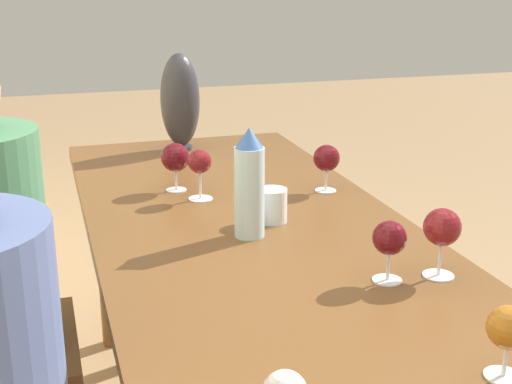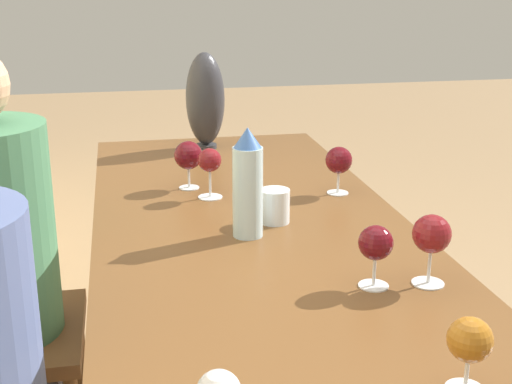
# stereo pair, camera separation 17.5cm
# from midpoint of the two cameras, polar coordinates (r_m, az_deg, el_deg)

# --- Properties ---
(dining_table) EXTENTS (2.39, 0.80, 0.77)m
(dining_table) POSITION_cam_midpoint_polar(r_m,az_deg,el_deg) (1.66, 4.20, -7.79)
(dining_table) COLOR brown
(dining_table) RESTS_ON ground_plane
(water_bottle) EXTENTS (0.07, 0.07, 0.27)m
(water_bottle) POSITION_cam_midpoint_polar(r_m,az_deg,el_deg) (1.70, 2.27, 0.58)
(water_bottle) COLOR #ADCCD6
(water_bottle) RESTS_ON dining_table
(water_tumbler) EXTENTS (0.08, 0.08, 0.09)m
(water_tumbler) POSITION_cam_midpoint_polar(r_m,az_deg,el_deg) (1.83, 4.25, -1.16)
(water_tumbler) COLOR silver
(water_tumbler) RESTS_ON dining_table
(vase) EXTENTS (0.14, 0.14, 0.34)m
(vase) POSITION_cam_midpoint_polar(r_m,az_deg,el_deg) (2.55, -2.11, 7.38)
(vase) COLOR #2D2D33
(vase) RESTS_ON dining_table
(wine_glass_0) EXTENTS (0.07, 0.07, 0.12)m
(wine_glass_0) POSITION_cam_midpoint_polar(r_m,az_deg,el_deg) (1.18, 20.95, -11.22)
(wine_glass_0) COLOR silver
(wine_glass_0) RESTS_ON dining_table
(wine_glass_2) EXTENTS (0.08, 0.08, 0.15)m
(wine_glass_2) POSITION_cam_midpoint_polar(r_m,az_deg,el_deg) (1.51, 17.13, -3.40)
(wine_glass_2) COLOR silver
(wine_glass_2) RESTS_ON dining_table
(wine_glass_3) EXTENTS (0.07, 0.07, 0.13)m
(wine_glass_3) POSITION_cam_midpoint_polar(r_m,az_deg,el_deg) (1.48, 12.93, -4.17)
(wine_glass_3) COLOR silver
(wine_glass_3) RESTS_ON dining_table
(wine_glass_4) EXTENTS (0.08, 0.08, 0.14)m
(wine_glass_4) POSITION_cam_midpoint_polar(r_m,az_deg,el_deg) (2.06, 9.07, 2.42)
(wine_glass_4) COLOR silver
(wine_glass_4) RESTS_ON dining_table
(wine_glass_6) EXTENTS (0.08, 0.08, 0.14)m
(wine_glass_6) POSITION_cam_midpoint_polar(r_m,az_deg,el_deg) (2.09, -3.06, 2.86)
(wine_glass_6) COLOR silver
(wine_glass_6) RESTS_ON dining_table
(wine_glass_7) EXTENTS (0.07, 0.07, 0.14)m
(wine_glass_7) POSITION_cam_midpoint_polar(r_m,az_deg,el_deg) (2.00, -1.24, 2.38)
(wine_glass_7) COLOR silver
(wine_glass_7) RESTS_ON dining_table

